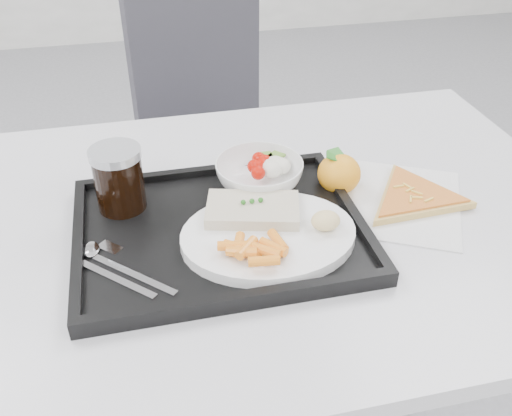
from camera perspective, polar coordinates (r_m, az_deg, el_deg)
The scene contains 14 objects.
table at distance 1.00m, azimuth -1.27°, elevation -3.79°, with size 1.20×0.80×0.75m.
chair at distance 1.67m, azimuth -4.97°, elevation 7.54°, with size 0.55×0.56×0.93m.
tray at distance 0.91m, azimuth -3.63°, elevation -2.29°, with size 0.45×0.35×0.03m.
dinner_plate at distance 0.87m, azimuth 1.25°, elevation -2.78°, with size 0.27×0.27×0.02m.
fish_fillet at distance 0.90m, azimuth -0.34°, elevation -0.16°, with size 0.16×0.12×0.03m.
bread_roll at distance 0.87m, azimuth 6.98°, elevation -1.26°, with size 0.06×0.05×0.03m.
salad_bowl at distance 0.99m, azimuth 0.33°, elevation 3.40°, with size 0.15×0.15×0.05m.
cola_glass at distance 0.95m, azimuth -13.58°, elevation 2.96°, with size 0.08×0.08×0.11m.
cutlery at distance 0.86m, azimuth -14.24°, elevation -5.50°, with size 0.14×0.15×0.01m.
napkin at distance 1.02m, azimuth 12.81°, elevation 0.85°, with size 0.33×0.33×0.00m.
tangerine at distance 1.01m, azimuth 8.31°, elevation 3.43°, with size 0.09×0.09×0.07m.
pizza_slice at distance 1.02m, azimuth 15.55°, elevation 1.10°, with size 0.31×0.31×0.02m.
carrot_pile at distance 0.81m, azimuth -0.34°, elevation -4.07°, with size 0.10×0.08×0.02m.
salad_contents at distance 0.99m, azimuth 1.29°, elevation 4.23°, with size 0.08×0.07×0.03m.
Camera 1 is at (-0.15, -0.46, 1.31)m, focal length 40.00 mm.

